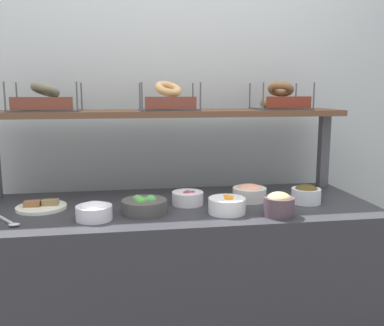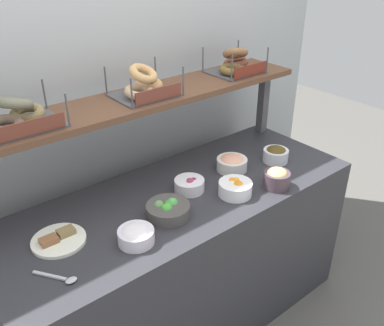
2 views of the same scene
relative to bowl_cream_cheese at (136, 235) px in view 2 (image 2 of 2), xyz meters
name	(u,v)px [view 2 (image 2 of 2)]	position (x,y,z in m)	size (l,w,h in m)	color
ground_plane	(182,318)	(0.36, 0.17, -0.89)	(8.00, 8.00, 0.00)	#595651
back_wall	(116,96)	(0.36, 0.72, 0.31)	(3.05, 0.06, 2.40)	#B2B7B9
deli_counter	(181,261)	(0.36, 0.17, -0.46)	(1.85, 0.70, 0.85)	#2D2D33
shelf_riser_right	(263,101)	(1.23, 0.44, 0.16)	(0.05, 0.05, 0.40)	#4C4C51
upper_shelf	(145,98)	(0.36, 0.44, 0.38)	(1.81, 0.32, 0.03)	brown
bowl_cream_cheese	(136,235)	(0.00, 0.00, 0.00)	(0.15, 0.15, 0.08)	white
bowl_chocolate_spread	(276,154)	(0.98, 0.11, 0.01)	(0.14, 0.14, 0.09)	white
bowl_veggie_mix	(168,210)	(0.21, 0.07, 0.00)	(0.20, 0.20, 0.08)	#4C4945
bowl_beet_salad	(189,185)	(0.42, 0.17, 0.00)	(0.15, 0.15, 0.07)	white
bowl_hummus	(277,178)	(0.77, -0.07, 0.01)	(0.13, 0.13, 0.10)	#4E3B44
bowl_fruit_salad	(235,188)	(0.57, 0.01, 0.00)	(0.16, 0.16, 0.08)	white
bowl_lox_spread	(232,163)	(0.73, 0.19, 0.00)	(0.16, 0.16, 0.08)	white
serving_plate_white	(59,240)	(-0.25, 0.20, -0.03)	(0.22, 0.22, 0.04)	white
serving_spoon_near_plate	(62,278)	(-0.33, -0.01, -0.03)	(0.12, 0.15, 0.01)	#B7B7BC
bagel_basket_poppy	(18,117)	(-0.24, 0.43, 0.44)	(0.33, 0.26, 0.15)	#4C4C51
bagel_basket_plain	(145,86)	(0.36, 0.44, 0.44)	(0.30, 0.24, 0.16)	#4C4C51
bagel_basket_cinnamon_raisin	(235,64)	(0.96, 0.44, 0.44)	(0.28, 0.25, 0.15)	#4C4C51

